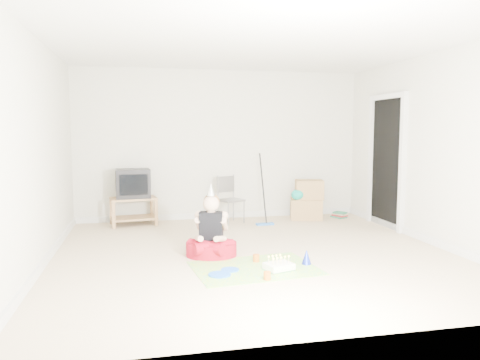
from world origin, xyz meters
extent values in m
plane|color=beige|center=(0.00, 0.00, 0.00)|extent=(5.00, 5.00, 0.00)
cube|color=black|center=(2.48, 1.20, 1.02)|extent=(0.02, 0.90, 2.05)
cube|color=#9F7447|center=(-1.52, 2.17, 0.44)|extent=(0.79, 0.56, 0.03)
cube|color=#9F7447|center=(-1.52, 2.17, 0.12)|extent=(0.79, 0.56, 0.03)
cube|color=#9F7447|center=(-1.82, 1.93, 0.23)|extent=(0.06, 0.06, 0.46)
cube|color=#9F7447|center=(-1.16, 2.02, 0.23)|extent=(0.06, 0.06, 0.46)
cube|color=#9F7447|center=(-1.88, 2.32, 0.23)|extent=(0.06, 0.06, 0.46)
cube|color=#9F7447|center=(-1.21, 2.42, 0.23)|extent=(0.06, 0.06, 0.46)
cube|color=black|center=(-1.52, 2.17, 0.69)|extent=(0.57, 0.49, 0.47)
cube|color=gray|center=(0.09, 2.01, 0.39)|extent=(0.47, 0.46, 0.03)
cylinder|color=gray|center=(-0.06, 1.94, 0.40)|extent=(0.02, 0.02, 0.80)
cylinder|color=gray|center=(0.23, 2.08, 0.40)|extent=(0.02, 0.02, 0.80)
cube|color=tan|center=(1.45, 2.08, 0.18)|extent=(0.64, 0.55, 0.35)
cube|color=tan|center=(1.50, 2.09, 0.52)|extent=(0.55, 0.47, 0.33)
ellipsoid|color=#0D917F|center=(1.27, 2.00, 0.45)|extent=(0.24, 0.17, 0.19)
cube|color=blue|center=(0.60, 1.72, 0.02)|extent=(0.30, 0.12, 0.03)
cylinder|color=black|center=(0.60, 1.72, 0.60)|extent=(0.05, 0.39, 1.14)
cube|color=#267452|center=(2.08, 2.09, 0.01)|extent=(0.26, 0.29, 0.03)
cube|color=#A32228|center=(2.08, 2.09, 0.04)|extent=(0.26, 0.29, 0.03)
cube|color=#C9B68E|center=(2.08, 2.09, 0.07)|extent=(0.26, 0.28, 0.03)
cube|color=#267452|center=(2.08, 2.09, 0.09)|extent=(0.26, 0.27, 0.03)
cylinder|color=#A50F21|center=(-0.55, 0.02, 0.09)|extent=(0.78, 0.78, 0.17)
cube|color=black|center=(-0.55, 0.02, 0.36)|extent=(0.32, 0.23, 0.38)
sphere|color=tan|center=(-0.55, 0.02, 0.65)|extent=(0.25, 0.25, 0.20)
cone|color=white|center=(-0.55, 0.02, 0.83)|extent=(0.11, 0.11, 0.15)
cube|color=#FF35A3|center=(-0.14, -0.62, 0.00)|extent=(1.47, 1.14, 0.01)
cube|color=white|center=(0.10, -0.75, 0.05)|extent=(0.35, 0.31, 0.08)
cube|color=#46C55D|center=(0.10, -0.75, 0.01)|extent=(0.35, 0.31, 0.01)
cylinder|color=beige|center=(0.01, -0.83, 0.12)|extent=(0.01, 0.01, 0.07)
cylinder|color=beige|center=(0.06, -0.81, 0.12)|extent=(0.01, 0.01, 0.07)
cylinder|color=beige|center=(0.11, -0.80, 0.12)|extent=(0.01, 0.01, 0.07)
cylinder|color=beige|center=(0.16, -0.78, 0.12)|extent=(0.01, 0.01, 0.07)
cylinder|color=beige|center=(0.21, -0.77, 0.12)|extent=(0.01, 0.01, 0.07)
cylinder|color=beige|center=(-0.02, -0.74, 0.12)|extent=(0.01, 0.01, 0.07)
cylinder|color=beige|center=(0.03, -0.72, 0.12)|extent=(0.01, 0.01, 0.07)
cylinder|color=beige|center=(0.08, -0.71, 0.12)|extent=(0.01, 0.01, 0.07)
cylinder|color=beige|center=(0.13, -0.69, 0.12)|extent=(0.01, 0.01, 0.07)
cylinder|color=blue|center=(-0.44, -0.65, 0.01)|extent=(0.26, 0.26, 0.01)
cylinder|color=blue|center=(-0.58, -0.80, 0.01)|extent=(0.27, 0.27, 0.01)
cylinder|color=#D05F17|center=(-0.07, -0.37, 0.05)|extent=(0.11, 0.11, 0.09)
cylinder|color=#D05F17|center=(-0.12, -1.05, 0.05)|extent=(0.09, 0.09, 0.09)
cone|color=#1C32C4|center=(0.48, -0.59, 0.09)|extent=(0.12, 0.12, 0.17)
camera|label=1|loc=(-1.38, -5.62, 1.55)|focal=35.00mm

